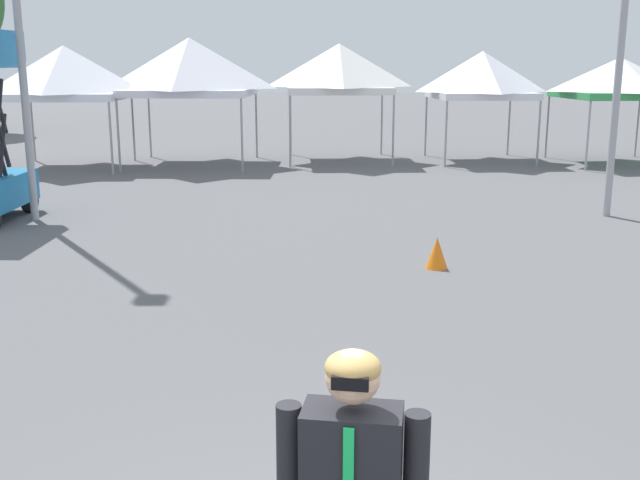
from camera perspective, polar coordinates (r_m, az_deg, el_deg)
canopy_tent_behind_left at (r=22.48m, az=-18.53°, el=11.77°), size 3.17×3.17×3.34m
canopy_tent_left_of_center at (r=22.35m, az=-9.70°, el=12.64°), size 3.67×3.67×3.56m
canopy_tent_behind_center at (r=22.94m, az=1.44°, el=12.69°), size 3.08×3.08×3.42m
canopy_tent_right_of_center at (r=23.35m, az=12.01°, el=11.97°), size 2.94×2.94×3.20m
canopy_tent_far_right at (r=23.88m, az=21.45°, el=11.21°), size 3.25×3.25×3.03m
traffic_cone_lot_center at (r=11.12m, az=8.73°, el=-0.95°), size 0.32×0.32×0.46m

